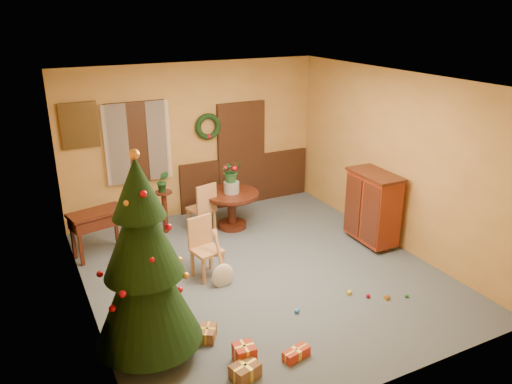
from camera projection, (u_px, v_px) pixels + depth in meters
room_envelope at (206, 156)px, 9.62m from camera, size 5.50×5.50×5.50m
dining_table at (232, 203)px, 9.05m from camera, size 0.99×0.99×0.68m
urn at (232, 187)px, 8.95m from camera, size 0.28×0.28×0.21m
centerpiece_plant at (231, 171)px, 8.84m from camera, size 0.37×0.32×0.41m
chair_near at (204, 245)px, 7.42m from camera, size 0.47×0.47×0.92m
chair_far at (203, 207)px, 8.82m from camera, size 0.50×0.50×0.94m
guitar at (222, 261)px, 7.15m from camera, size 0.47×0.59×0.78m
plant_stand at (165, 207)px, 8.84m from camera, size 0.30×0.30×0.78m
stand_plant at (163, 181)px, 8.67m from camera, size 0.26×0.23×0.39m
christmas_tree at (144, 265)px, 5.44m from camera, size 1.21×1.21×2.49m
writing_desk at (97, 222)px, 7.99m from camera, size 0.95×0.62×0.77m
sideboard at (373, 206)px, 8.39m from camera, size 0.54×1.00×1.26m
gift_a at (245, 371)px, 5.47m from camera, size 0.35×0.29×0.17m
gift_b at (244, 354)px, 5.68m from camera, size 0.24×0.24×0.23m
gift_c at (208, 333)px, 6.10m from camera, size 0.31×0.34×0.15m
gift_d at (296, 354)px, 5.77m from camera, size 0.36×0.20×0.12m
toy_a at (297, 311)px, 6.64m from camera, size 0.09×0.09×0.05m
toy_b at (407, 296)px, 6.98m from camera, size 0.06×0.06×0.06m
toy_c at (349, 293)px, 7.06m from camera, size 0.09×0.09×0.05m
toy_d at (368, 296)px, 6.98m from camera, size 0.06×0.06×0.06m
toy_e at (387, 298)px, 6.94m from camera, size 0.09×0.06×0.05m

